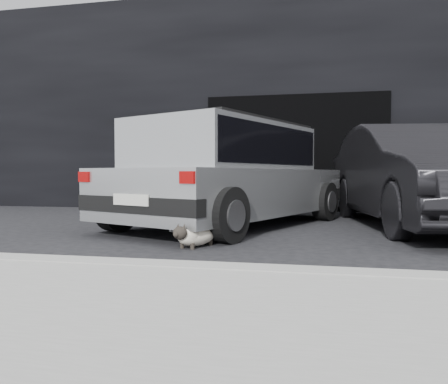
% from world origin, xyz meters
% --- Properties ---
extents(ground, '(80.00, 80.00, 0.00)m').
position_xyz_m(ground, '(0.00, 0.00, 0.00)').
color(ground, black).
rests_on(ground, ground).
extents(building_facade, '(34.00, 4.00, 5.00)m').
position_xyz_m(building_facade, '(1.00, 6.00, 2.50)').
color(building_facade, black).
rests_on(building_facade, ground).
extents(garage_opening, '(4.00, 0.10, 2.60)m').
position_xyz_m(garage_opening, '(1.00, 3.99, 1.30)').
color(garage_opening, black).
rests_on(garage_opening, ground).
extents(curb, '(18.00, 0.25, 0.12)m').
position_xyz_m(curb, '(1.00, -2.60, 0.06)').
color(curb, gray).
rests_on(curb, ground).
extents(sidewalk, '(18.00, 2.20, 0.11)m').
position_xyz_m(sidewalk, '(1.00, -3.80, 0.06)').
color(sidewalk, gray).
rests_on(sidewalk, ground).
extents(silver_hatchback, '(3.56, 4.87, 1.64)m').
position_xyz_m(silver_hatchback, '(0.08, 0.93, 0.90)').
color(silver_hatchback, silver).
rests_on(silver_hatchback, ground).
extents(second_car, '(2.39, 5.12, 1.62)m').
position_xyz_m(second_car, '(2.99, 1.36, 0.81)').
color(second_car, black).
rests_on(second_car, ground).
extents(cat_siamese, '(0.49, 0.82, 0.30)m').
position_xyz_m(cat_siamese, '(0.08, -1.17, 0.13)').
color(cat_siamese, beige).
rests_on(cat_siamese, ground).
extents(cat_white, '(0.75, 0.53, 0.39)m').
position_xyz_m(cat_white, '(0.12, -0.62, 0.19)').
color(cat_white, silver).
rests_on(cat_white, ground).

